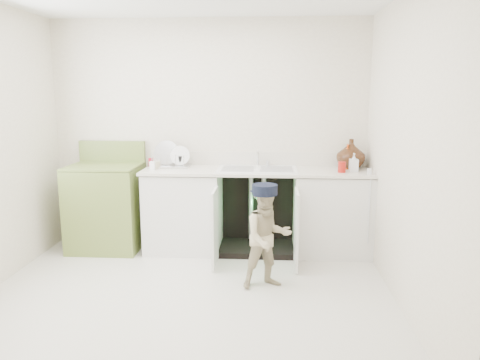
# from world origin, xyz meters

# --- Properties ---
(ground) EXTENTS (3.50, 3.50, 0.00)m
(ground) POSITION_xyz_m (0.00, 0.00, 0.00)
(ground) COLOR beige
(ground) RESTS_ON ground
(room_shell) EXTENTS (6.00, 5.50, 1.26)m
(room_shell) POSITION_xyz_m (0.00, 0.00, 1.25)
(room_shell) COLOR silver
(room_shell) RESTS_ON ground
(counter_run) EXTENTS (2.44, 1.02, 1.22)m
(counter_run) POSITION_xyz_m (0.58, 1.21, 0.47)
(counter_run) COLOR silver
(counter_run) RESTS_ON ground
(avocado_stove) EXTENTS (0.75, 0.65, 1.17)m
(avocado_stove) POSITION_xyz_m (-1.11, 1.18, 0.48)
(avocado_stove) COLOR olive
(avocado_stove) RESTS_ON ground
(repair_worker) EXTENTS (0.54, 0.87, 0.93)m
(repair_worker) POSITION_xyz_m (0.67, 0.24, 0.47)
(repair_worker) COLOR beige
(repair_worker) RESTS_ON ground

